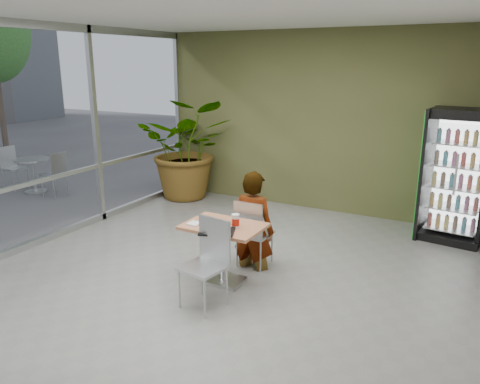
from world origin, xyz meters
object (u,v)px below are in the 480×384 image
object	(u,v)px
dining_table	(224,241)
potted_plant	(188,148)
seated_woman	(253,230)
beverage_fridge	(457,176)
chair_near	(209,255)
cafeteria_tray	(217,231)
chair_far	(251,229)
soda_cup	(236,221)

from	to	relation	value
dining_table	potted_plant	xyz separation A→B (m)	(-2.53, 2.95, 0.46)
seated_woman	beverage_fridge	bearing A→B (deg)	-133.21
seated_woman	chair_near	bearing A→B (deg)	91.39
beverage_fridge	cafeteria_tray	bearing A→B (deg)	-118.32
dining_table	chair_near	size ratio (longest dim) A/B	0.96
seated_woman	potted_plant	world-z (taller)	potted_plant
dining_table	chair_far	bearing A→B (deg)	79.91
chair_near	soda_cup	xyz separation A→B (m)	(0.06, 0.51, 0.25)
soda_cup	beverage_fridge	world-z (taller)	beverage_fridge
dining_table	chair_near	distance (m)	0.54
chair_far	beverage_fridge	distance (m)	3.29
dining_table	chair_far	xyz separation A→B (m)	(0.10, 0.55, 0.01)
chair_far	cafeteria_tray	world-z (taller)	chair_far
chair_far	soda_cup	distance (m)	0.64
soda_cup	cafeteria_tray	bearing A→B (deg)	-114.95
soda_cup	dining_table	bearing A→B (deg)	173.39
dining_table	potted_plant	distance (m)	3.92
dining_table	cafeteria_tray	world-z (taller)	cafeteria_tray
dining_table	beverage_fridge	xyz separation A→B (m)	(2.33, 2.92, 0.46)
seated_woman	cafeteria_tray	world-z (taller)	seated_woman
potted_plant	soda_cup	bearing A→B (deg)	-47.73
dining_table	chair_far	distance (m)	0.56
chair_near	beverage_fridge	xyz separation A→B (m)	(2.22, 3.44, 0.42)
beverage_fridge	dining_table	bearing A→B (deg)	-121.43
chair_far	seated_woman	xyz separation A→B (m)	(0.00, 0.05, -0.04)
chair_far	seated_woman	distance (m)	0.06
seated_woman	beverage_fridge	distance (m)	3.26
dining_table	cafeteria_tray	bearing A→B (deg)	-76.68
chair_far	potted_plant	xyz separation A→B (m)	(-2.63, 2.41, 0.45)
seated_woman	potted_plant	size ratio (longest dim) A/B	0.81
chair_far	cafeteria_tray	distance (m)	0.84
soda_cup	cafeteria_tray	xyz separation A→B (m)	(-0.11, -0.24, -0.07)
cafeteria_tray	beverage_fridge	xyz separation A→B (m)	(2.27, 3.18, 0.24)
dining_table	potted_plant	bearing A→B (deg)	130.57
chair_near	seated_woman	distance (m)	1.13
dining_table	chair_far	size ratio (longest dim) A/B	1.03
potted_plant	dining_table	bearing A→B (deg)	-49.43
chair_far	seated_woman	size ratio (longest dim) A/B	0.58
chair_near	cafeteria_tray	xyz separation A→B (m)	(-0.05, 0.27, 0.18)
soda_cup	chair_far	bearing A→B (deg)	97.67
chair_near	seated_woman	xyz separation A→B (m)	(-0.01, 1.12, -0.08)
chair_far	dining_table	bearing A→B (deg)	80.59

